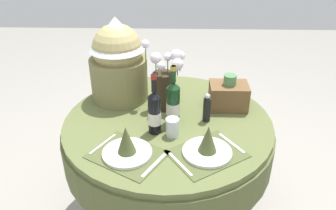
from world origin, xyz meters
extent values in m
cylinder|color=#5B6638|center=(0.00, 0.00, 0.71)|extent=(1.16, 1.16, 0.04)
cylinder|color=#545D33|center=(0.00, 0.00, 0.59)|extent=(1.19, 1.19, 0.20)
cylinder|color=black|center=(0.00, 0.00, 0.36)|extent=(0.12, 0.12, 0.66)
cylinder|color=black|center=(0.00, 0.00, 0.01)|extent=(0.65, 0.65, 0.03)
cube|color=#4E562F|center=(-0.19, -0.32, 0.73)|extent=(0.42, 0.40, 0.00)
cylinder|color=silver|center=(-0.19, -0.32, 0.74)|extent=(0.24, 0.24, 0.02)
cone|color=#4C562D|center=(-0.19, -0.32, 0.82)|extent=(0.09, 0.09, 0.14)
cube|color=silver|center=(-0.32, -0.24, 0.73)|extent=(0.11, 0.17, 0.00)
cube|color=silver|center=(-0.05, -0.40, 0.73)|extent=(0.11, 0.17, 0.00)
cube|color=#4E562F|center=(0.20, -0.30, 0.73)|extent=(0.43, 0.40, 0.00)
cylinder|color=silver|center=(0.20, -0.30, 0.74)|extent=(0.24, 0.24, 0.02)
cone|color=#4C562D|center=(0.20, -0.30, 0.82)|extent=(0.09, 0.09, 0.14)
cube|color=silver|center=(0.07, -0.39, 0.73)|extent=(0.11, 0.17, 0.00)
cube|color=silver|center=(0.33, -0.22, 0.73)|extent=(0.12, 0.17, 0.00)
cylinder|color=#332819|center=(-0.03, 0.14, 0.84)|extent=(0.12, 0.12, 0.22)
sphere|color=silver|center=(-0.04, 0.09, 1.02)|extent=(0.05, 0.05, 0.05)
cylinder|color=#4C7038|center=(-0.04, 0.09, 0.98)|extent=(0.01, 0.01, 0.05)
sphere|color=silver|center=(0.05, 0.11, 1.02)|extent=(0.06, 0.06, 0.06)
cylinder|color=#4C7038|center=(0.05, 0.11, 0.97)|extent=(0.01, 0.01, 0.05)
sphere|color=silver|center=(-0.01, 0.16, 1.04)|extent=(0.05, 0.05, 0.05)
cylinder|color=#4C7038|center=(-0.01, 0.16, 0.99)|extent=(0.01, 0.01, 0.08)
sphere|color=silver|center=(0.06, 0.17, 1.05)|extent=(0.05, 0.05, 0.05)
cylinder|color=#4C7038|center=(0.06, 0.17, 0.99)|extent=(0.01, 0.01, 0.08)
sphere|color=silver|center=(-0.13, 0.18, 1.11)|extent=(0.05, 0.05, 0.05)
cylinder|color=#4C7038|center=(-0.13, 0.18, 1.02)|extent=(0.01, 0.01, 0.14)
sphere|color=silver|center=(0.04, 0.15, 1.05)|extent=(0.07, 0.07, 0.07)
cylinder|color=#4C7038|center=(0.04, 0.15, 0.99)|extent=(0.01, 0.01, 0.08)
sphere|color=silver|center=(-0.07, 0.15, 1.04)|extent=(0.06, 0.06, 0.06)
cylinder|color=#4C7038|center=(-0.07, 0.15, 0.99)|extent=(0.01, 0.01, 0.07)
cylinder|color=black|center=(-0.07, -0.12, 0.83)|extent=(0.07, 0.07, 0.21)
cylinder|color=silver|center=(-0.07, -0.12, 0.82)|extent=(0.07, 0.07, 0.07)
cone|color=black|center=(-0.07, -0.12, 0.95)|extent=(0.07, 0.07, 0.03)
cylinder|color=black|center=(-0.07, -0.12, 1.01)|extent=(0.03, 0.03, 0.10)
cylinder|color=maroon|center=(-0.07, -0.12, 1.05)|extent=(0.03, 0.03, 0.02)
cylinder|color=#143819|center=(0.03, -0.03, 0.84)|extent=(0.07, 0.07, 0.22)
cylinder|color=silver|center=(0.03, -0.03, 0.82)|extent=(0.07, 0.07, 0.07)
cone|color=#143819|center=(0.03, -0.03, 0.96)|extent=(0.07, 0.07, 0.03)
cylinder|color=#143819|center=(0.03, -0.03, 1.02)|extent=(0.03, 0.03, 0.09)
cylinder|color=#B29933|center=(0.03, -0.03, 1.06)|extent=(0.03, 0.03, 0.02)
cylinder|color=silver|center=(0.03, -0.15, 0.78)|extent=(0.07, 0.07, 0.10)
cylinder|color=black|center=(0.21, 0.00, 0.80)|extent=(0.04, 0.04, 0.14)
sphere|color=#B7B7BC|center=(0.21, 0.00, 0.88)|extent=(0.03, 0.03, 0.03)
cylinder|color=olive|center=(-0.30, 0.26, 0.86)|extent=(0.35, 0.35, 0.26)
sphere|color=tan|center=(-0.30, 0.26, 1.05)|extent=(0.29, 0.29, 0.29)
cone|color=silver|center=(-0.30, 0.26, 1.14)|extent=(0.33, 0.33, 0.19)
cube|color=brown|center=(0.35, 0.16, 0.80)|extent=(0.22, 0.16, 0.15)
cylinder|color=#4C7F4C|center=(0.35, 0.16, 0.91)|extent=(0.07, 0.07, 0.06)
camera|label=1|loc=(0.05, -1.62, 1.76)|focal=36.48mm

